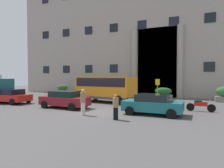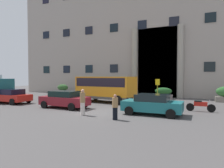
# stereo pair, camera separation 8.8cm
# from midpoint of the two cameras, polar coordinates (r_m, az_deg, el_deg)

# --- Properties ---
(ground_plane) EXTENTS (80.00, 64.00, 0.12)m
(ground_plane) POSITION_cam_midpoint_polar(r_m,az_deg,el_deg) (15.13, -4.38, -8.22)
(ground_plane) COLOR #4D4A4A
(office_building_facade) EXTENTS (40.72, 9.63, 17.35)m
(office_building_facade) POSITION_cam_midpoint_polar(r_m,az_deg,el_deg) (31.98, 10.84, 12.92)
(office_building_facade) COLOR #A2968C
(office_building_facade) RESTS_ON ground_plane
(orange_minibus) EXTENTS (6.29, 3.33, 2.66)m
(orange_minibus) POSITION_cam_midpoint_polar(r_m,az_deg,el_deg) (20.64, -1.67, -0.83)
(orange_minibus) COLOR orange
(orange_minibus) RESTS_ON ground_plane
(bus_stop_sign) EXTENTS (0.44, 0.08, 2.40)m
(bus_stop_sign) POSITION_cam_midpoint_polar(r_m,az_deg,el_deg) (20.98, 12.98, -1.10)
(bus_stop_sign) COLOR #9A9D20
(bus_stop_sign) RESTS_ON ground_plane
(hedge_planter_entrance_left) EXTENTS (1.95, 0.85, 1.40)m
(hedge_planter_entrance_left) POSITION_cam_midpoint_polar(r_m,az_deg,el_deg) (28.21, -7.71, -1.92)
(hedge_planter_entrance_left) COLOR gray
(hedge_planter_entrance_left) RESTS_ON ground_plane
(hedge_planter_far_west) EXTENTS (2.03, 0.73, 1.38)m
(hedge_planter_far_west) POSITION_cam_midpoint_polar(r_m,az_deg,el_deg) (24.08, 14.56, -2.68)
(hedge_planter_far_west) COLOR #6A5F5F
(hedge_planter_far_west) RESTS_ON ground_plane
(hedge_planter_far_east) EXTENTS (1.90, 0.89, 1.27)m
(hedge_planter_far_east) POSITION_cam_midpoint_polar(r_m,az_deg,el_deg) (25.02, 3.36, -2.57)
(hedge_planter_far_east) COLOR #72655B
(hedge_planter_far_east) RESTS_ON ground_plane
(hedge_planter_west) EXTENTS (1.85, 0.98, 1.55)m
(hedge_planter_west) POSITION_cam_midpoint_polar(r_m,az_deg,el_deg) (29.91, -13.81, -1.60)
(hedge_planter_west) COLOR #6C5F5D
(hedge_planter_west) RESTS_ON ground_plane
(parked_hatchback_near) EXTENTS (4.29, 2.15, 1.44)m
(parked_hatchback_near) POSITION_cam_midpoint_polar(r_m,az_deg,el_deg) (17.35, -13.28, -4.26)
(parked_hatchback_near) COLOR maroon
(parked_hatchback_near) RESTS_ON ground_plane
(parked_estate_mid) EXTENTS (4.03, 2.15, 1.42)m
(parked_estate_mid) POSITION_cam_midpoint_polar(r_m,az_deg,el_deg) (22.29, -26.77, -3.07)
(parked_estate_mid) COLOR red
(parked_estate_mid) RESTS_ON ground_plane
(parked_sedan_second) EXTENTS (4.08, 2.13, 1.43)m
(parked_sedan_second) POSITION_cam_midpoint_polar(r_m,az_deg,el_deg) (14.28, 11.61, -5.64)
(parked_sedan_second) COLOR #1B696F
(parked_sedan_second) RESTS_ON ground_plane
(motorcycle_near_kerb) EXTENTS (1.96, 0.55, 0.89)m
(motorcycle_near_kerb) POSITION_cam_midpoint_polar(r_m,az_deg,el_deg) (17.35, 5.64, -5.17)
(motorcycle_near_kerb) COLOR black
(motorcycle_near_kerb) RESTS_ON ground_plane
(scooter_by_planter) EXTENTS (2.07, 0.55, 0.89)m
(scooter_by_planter) POSITION_cam_midpoint_polar(r_m,az_deg,el_deg) (16.65, 23.97, -5.64)
(scooter_by_planter) COLOR black
(scooter_by_planter) RESTS_ON ground_plane
(pedestrian_woman_dark_dress) EXTENTS (0.36, 0.36, 1.57)m
(pedestrian_woman_dark_dress) POSITION_cam_midpoint_polar(r_m,az_deg,el_deg) (12.30, 1.10, -6.61)
(pedestrian_woman_dark_dress) COLOR black
(pedestrian_woman_dark_dress) RESTS_ON ground_plane
(pedestrian_man_red_shirt) EXTENTS (0.36, 0.36, 1.79)m
(pedestrian_man_red_shirt) POSITION_cam_midpoint_polar(r_m,az_deg,el_deg) (13.87, -8.21, -5.12)
(pedestrian_man_red_shirt) COLOR beige
(pedestrian_man_red_shirt) RESTS_ON ground_plane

